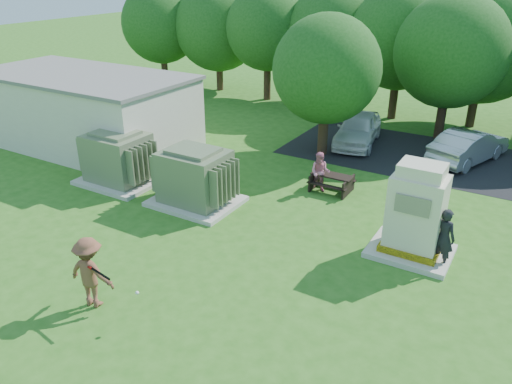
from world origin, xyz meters
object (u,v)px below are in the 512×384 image
Objects in this scene: transformer_left at (118,159)px; batter at (91,272)px; car_white at (358,129)px; generator_cabinet at (415,216)px; person_by_generator at (444,237)px; transformer_right at (195,178)px; car_silver_a at (469,146)px; person_at_picnic at (320,172)px; picnic_table at (332,181)px.

batter is (5.03, -5.98, -0.02)m from transformer_left.
car_white is at bearing -103.25° from batter.
generator_cabinet is 1.61× the size of person_by_generator.
generator_cabinet is 0.65× the size of car_white.
car_silver_a is (7.59, 9.32, -0.26)m from transformer_right.
batter reaches higher than car_white.
person_by_generator is at bearing 114.83° from car_silver_a.
batter is 0.44× the size of car_silver_a.
transformer_left is 12.11m from person_by_generator.
person_at_picnic is 7.41m from car_silver_a.
picnic_table is at bearing 25.08° from transformer_left.
person_by_generator is 0.41× the size of car_silver_a.
picnic_table is 0.81× the size of batter.
person_by_generator is (0.88, -0.17, -0.36)m from generator_cabinet.
person_at_picnic is 0.35× the size of car_silver_a.
picnic_table is 0.58m from person_at_picnic.
generator_cabinet reaches higher than transformer_right.
car_silver_a is (0.06, 8.80, -0.54)m from generator_cabinet.
transformer_right is at bearing -137.06° from picnic_table.
car_silver_a is at bearing -7.07° from car_white.
transformer_left is at bearing -177.33° from generator_cabinet.
person_by_generator reaches higher than car_white.
batter is at bearing 87.38° from car_silver_a.
generator_cabinet is 0.66× the size of car_silver_a.
batter is at bearing -104.59° from car_white.
generator_cabinet reaches higher than batter.
person_at_picnic is 0.35× the size of car_white.
picnic_table is 6.99m from car_silver_a.
car_white is 1.01× the size of car_silver_a.
generator_cabinet is 8.99m from batter.
generator_cabinet is at bearing 3.98° from transformer_right.
batter is at bearing -77.51° from transformer_right.
car_white is (-0.69, 5.88, -0.02)m from person_at_picnic.
person_by_generator is at bearing -40.50° from person_at_picnic.
person_at_picnic is (3.36, 3.23, -0.20)m from transformer_right.
car_silver_a is at bearing -66.54° from person_by_generator.
transformer_right reaches higher than batter.
car_white is at bearing 100.79° from picnic_table.
generator_cabinet reaches higher than person_by_generator.
transformer_right reaches higher than person_by_generator.
picnic_table is 0.36× the size of car_silver_a.
person_at_picnic is (2.03, 9.21, -0.18)m from batter.
batter is 1.07× the size of person_by_generator.
transformer_left is at bearing -134.46° from car_white.
transformer_right reaches higher than car_white.
transformer_left is 0.69× the size of car_silver_a.
transformer_right is at bearing -176.02° from generator_cabinet.
person_at_picnic reaches higher than picnic_table.
transformer_left reaches higher than car_white.
car_white is at bearing 73.67° from transformer_right.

